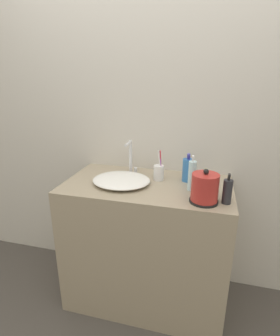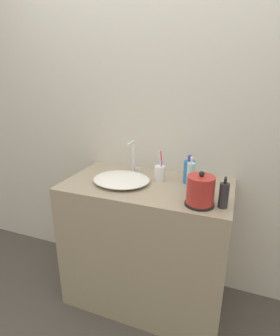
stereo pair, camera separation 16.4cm
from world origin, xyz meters
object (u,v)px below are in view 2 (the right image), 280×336
at_px(toothbrush_cup, 160,173).
at_px(lotion_bottle, 189,172).
at_px(faucet, 134,156).
at_px(electric_kettle, 200,192).
at_px(shampoo_bottle, 191,178).
at_px(hand_cream_bottle, 224,195).
at_px(mouthwash_bottle, 203,186).

bearing_deg(toothbrush_cup, lotion_bottle, 8.37).
distance_m(faucet, electric_kettle, 0.61).
height_order(lotion_bottle, shampoo_bottle, shampoo_bottle).
relative_size(electric_kettle, shampoo_bottle, 0.87).
bearing_deg(hand_cream_bottle, mouthwash_bottle, 136.64).
bearing_deg(toothbrush_cup, electric_kettle, -41.24).
bearing_deg(electric_kettle, faucet, 146.80).
height_order(mouthwash_bottle, hand_cream_bottle, hand_cream_bottle).
xyz_separation_m(faucet, mouthwash_bottle, (0.51, -0.20, -0.07)).
distance_m(shampoo_bottle, hand_cream_bottle, 0.23).
height_order(lotion_bottle, hand_cream_bottle, lotion_bottle).
bearing_deg(electric_kettle, mouthwash_bottle, 90.94).
xyz_separation_m(mouthwash_bottle, hand_cream_bottle, (0.12, -0.11, 0.01)).
height_order(faucet, lotion_bottle, faucet).
relative_size(faucet, hand_cream_bottle, 1.38).
relative_size(toothbrush_cup, hand_cream_bottle, 1.21).
bearing_deg(faucet, lotion_bottle, -6.51).
relative_size(toothbrush_cup, lotion_bottle, 1.11).
height_order(electric_kettle, hand_cream_bottle, electric_kettle).
bearing_deg(hand_cream_bottle, faucet, 153.11).
xyz_separation_m(shampoo_bottle, mouthwash_bottle, (0.08, -0.02, -0.03)).
xyz_separation_m(electric_kettle, hand_cream_bottle, (0.12, 0.02, -0.01)).
bearing_deg(mouthwash_bottle, lotion_bottle, 124.61).
relative_size(electric_kettle, hand_cream_bottle, 1.12).
distance_m(mouthwash_bottle, hand_cream_bottle, 0.16).
bearing_deg(mouthwash_bottle, toothbrush_cup, 155.82).
distance_m(lotion_bottle, shampoo_bottle, 0.15).
bearing_deg(toothbrush_cup, shampoo_bottle, -28.07).
distance_m(faucet, hand_cream_bottle, 0.70).
bearing_deg(lotion_bottle, faucet, 173.49).
xyz_separation_m(toothbrush_cup, hand_cream_bottle, (0.41, -0.24, 0.02)).
xyz_separation_m(electric_kettle, toothbrush_cup, (-0.30, 0.26, -0.02)).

